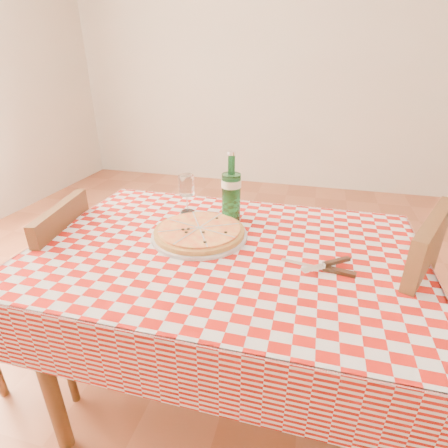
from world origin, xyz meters
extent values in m
plane|color=brown|center=(0.00, 0.00, 0.00)|extent=(6.00, 6.00, 0.00)
cube|color=silver|center=(0.00, 3.00, 1.40)|extent=(5.00, 0.02, 2.80)
cube|color=brown|center=(0.00, 0.00, 0.73)|extent=(1.20, 0.80, 0.04)
cylinder|color=brown|center=(-0.54, -0.34, 0.35)|extent=(0.06, 0.06, 0.71)
cylinder|color=brown|center=(-0.54, 0.34, 0.35)|extent=(0.06, 0.06, 0.71)
cylinder|color=brown|center=(0.54, 0.34, 0.35)|extent=(0.06, 0.06, 0.71)
cube|color=#A7110A|center=(0.00, 0.00, 0.75)|extent=(1.30, 0.90, 0.01)
cylinder|color=brown|center=(0.57, -0.11, 0.21)|extent=(0.04, 0.04, 0.43)
cylinder|color=brown|center=(0.71, 0.22, 0.21)|extent=(0.04, 0.04, 0.43)
cube|color=brown|center=(0.63, 0.06, 0.69)|extent=(0.21, 0.40, 0.46)
cube|color=brown|center=(-0.82, -0.03, 0.41)|extent=(0.44, 0.44, 0.04)
cylinder|color=brown|center=(-0.69, 0.16, 0.20)|extent=(0.03, 0.03, 0.39)
cylinder|color=brown|center=(-1.01, 0.10, 0.20)|extent=(0.03, 0.03, 0.39)
cylinder|color=brown|center=(-0.63, -0.16, 0.20)|extent=(0.03, 0.03, 0.39)
cube|color=brown|center=(-0.65, 0.00, 0.64)|extent=(0.10, 0.38, 0.42)
camera|label=1|loc=(0.27, -1.01, 1.34)|focal=28.00mm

